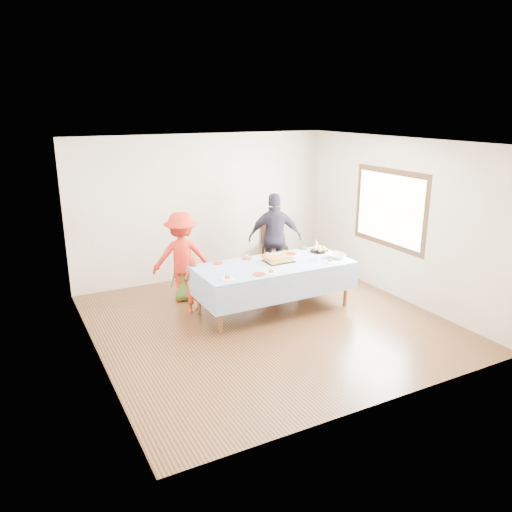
{
  "coord_description": "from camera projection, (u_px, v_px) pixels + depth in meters",
  "views": [
    {
      "loc": [
        -3.42,
        -6.14,
        3.18
      ],
      "look_at": [
        -0.04,
        0.3,
        0.98
      ],
      "focal_mm": 35.0,
      "sensor_mm": 36.0,
      "label": 1
    }
  ],
  "objects": [
    {
      "name": "party_table",
      "position": [
        274.0,
        267.0,
        7.9
      ],
      "size": [
        2.5,
        1.1,
        0.78
      ],
      "color": "brown",
      "rests_on": "ground"
    },
    {
      "name": "plate_red_far_b",
      "position": [
        247.0,
        258.0,
        8.15
      ],
      "size": [
        0.16,
        0.16,
        0.01
      ],
      "primitive_type": "cylinder",
      "color": "#B8230D",
      "rests_on": "party_table"
    },
    {
      "name": "plate_red_far_a",
      "position": [
        218.0,
        263.0,
        7.9
      ],
      "size": [
        0.16,
        0.16,
        0.01
      ],
      "primitive_type": "cylinder",
      "color": "#B8230D",
      "rests_on": "party_table"
    },
    {
      "name": "party_hat",
      "position": [
        316.0,
        244.0,
        8.68
      ],
      "size": [
        0.11,
        0.11,
        0.18
      ],
      "primitive_type": "cone",
      "color": "white",
      "rests_on": "party_table"
    },
    {
      "name": "adult_left",
      "position": [
        182.0,
        257.0,
        8.31
      ],
      "size": [
        1.09,
        0.8,
        1.52
      ],
      "primitive_type": "imported",
      "rotation": [
        0.0,
        0.0,
        2.88
      ],
      "color": "red",
      "rests_on": "ground"
    },
    {
      "name": "birthday_cake",
      "position": [
        279.0,
        259.0,
        7.99
      ],
      "size": [
        0.45,
        0.35,
        0.08
      ],
      "color": "black",
      "rests_on": "party_table"
    },
    {
      "name": "room_walls",
      "position": [
        271.0,
        208.0,
        7.16
      ],
      "size": [
        5.04,
        5.04,
        2.72
      ],
      "color": "beige",
      "rests_on": "ground"
    },
    {
      "name": "dining_chair",
      "position": [
        274.0,
        240.0,
        10.04
      ],
      "size": [
        0.57,
        0.57,
        1.05
      ],
      "rotation": [
        0.0,
        0.0,
        -0.3
      ],
      "color": "black",
      "rests_on": "ground"
    },
    {
      "name": "fork_pile",
      "position": [
        313.0,
        258.0,
        8.06
      ],
      "size": [
        0.24,
        0.18,
        0.07
      ],
      "primitive_type": null,
      "color": "white",
      "rests_on": "party_table"
    },
    {
      "name": "plate_white_mid",
      "position": [
        271.0,
        273.0,
        7.44
      ],
      "size": [
        0.23,
        0.23,
        0.01
      ],
      "primitive_type": "cylinder",
      "color": "white",
      "rests_on": "party_table"
    },
    {
      "name": "rolls_tray",
      "position": [
        319.0,
        250.0,
        8.52
      ],
      "size": [
        0.32,
        0.32,
        0.1
      ],
      "color": "black",
      "rests_on": "party_table"
    },
    {
      "name": "punch_bowl",
      "position": [
        336.0,
        256.0,
        8.17
      ],
      "size": [
        0.31,
        0.31,
        0.08
      ],
      "primitive_type": "imported",
      "color": "silver",
      "rests_on": "party_table"
    },
    {
      "name": "plate_red_near",
      "position": [
        259.0,
        274.0,
        7.38
      ],
      "size": [
        0.19,
        0.19,
        0.01
      ],
      "primitive_type": "cylinder",
      "color": "#B8230D",
      "rests_on": "party_table"
    },
    {
      "name": "plate_red_far_c",
      "position": [
        267.0,
        256.0,
        8.28
      ],
      "size": [
        0.2,
        0.2,
        0.01
      ],
      "primitive_type": "cylinder",
      "color": "#B8230D",
      "rests_on": "party_table"
    },
    {
      "name": "toddler_mid",
      "position": [
        183.0,
        278.0,
        8.38
      ],
      "size": [
        0.4,
        0.27,
        0.8
      ],
      "primitive_type": "imported",
      "rotation": [
        0.0,
        0.0,
        3.1
      ],
      "color": "#427828",
      "rests_on": "ground"
    },
    {
      "name": "adult_right",
      "position": [
        275.0,
        238.0,
        9.22
      ],
      "size": [
        1.06,
        0.77,
        1.67
      ],
      "primitive_type": "imported",
      "rotation": [
        0.0,
        0.0,
        2.72
      ],
      "color": "#2B2939",
      "rests_on": "ground"
    },
    {
      "name": "plate_white_left",
      "position": [
        228.0,
        279.0,
        7.18
      ],
      "size": [
        0.21,
        0.21,
        0.01
      ],
      "primitive_type": "cylinder",
      "color": "white",
      "rests_on": "party_table"
    },
    {
      "name": "ground",
      "position": [
        267.0,
        322.0,
        7.64
      ],
      "size": [
        5.0,
        5.0,
        0.0
      ],
      "primitive_type": "plane",
      "color": "#401F12",
      "rests_on": "ground"
    },
    {
      "name": "toddler_left",
      "position": [
        193.0,
        284.0,
        7.89
      ],
      "size": [
        0.4,
        0.34,
        0.93
      ],
      "primitive_type": "imported",
      "rotation": [
        0.0,
        0.0,
        3.53
      ],
      "color": "red",
      "rests_on": "ground"
    },
    {
      "name": "toddler_right",
      "position": [
        302.0,
        269.0,
        8.82
      ],
      "size": [
        0.49,
        0.45,
        0.83
      ],
      "primitive_type": "imported",
      "rotation": [
        0.0,
        0.0,
        2.71
      ],
      "color": "tan",
      "rests_on": "ground"
    },
    {
      "name": "plate_white_right",
      "position": [
        330.0,
        262.0,
        7.97
      ],
      "size": [
        0.23,
        0.23,
        0.01
      ],
      "primitive_type": "cylinder",
      "color": "white",
      "rests_on": "party_table"
    },
    {
      "name": "plate_red_far_d",
      "position": [
        291.0,
        254.0,
        8.41
      ],
      "size": [
        0.2,
        0.2,
        0.01
      ],
      "primitive_type": "cylinder",
      "color": "#B8230D",
      "rests_on": "party_table"
    }
  ]
}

